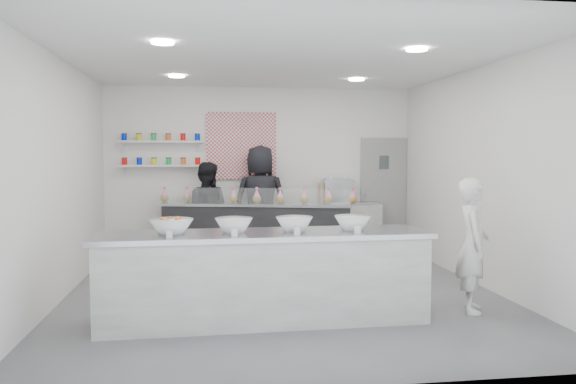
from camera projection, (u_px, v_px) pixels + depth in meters
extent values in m
plane|color=#515156|center=(282.00, 293.00, 7.30)|extent=(6.00, 6.00, 0.00)
plane|color=white|center=(282.00, 60.00, 7.09)|extent=(6.00, 6.00, 0.00)
plane|color=white|center=(261.00, 171.00, 10.16)|extent=(5.50, 0.00, 5.50)
plane|color=white|center=(58.00, 179.00, 6.81)|extent=(0.00, 6.00, 6.00)
plane|color=white|center=(484.00, 177.00, 7.58)|extent=(0.00, 6.00, 6.00)
cube|color=gray|center=(383.00, 194.00, 10.48)|extent=(0.88, 0.04, 2.10)
cube|color=#C33746|center=(241.00, 146.00, 10.05)|extent=(1.25, 0.03, 1.20)
cube|color=silver|center=(162.00, 166.00, 9.81)|extent=(1.45, 0.22, 0.04)
cube|color=silver|center=(161.00, 142.00, 9.78)|extent=(1.45, 0.22, 0.04)
cylinder|color=white|center=(163.00, 43.00, 5.91)|extent=(0.24, 0.24, 0.02)
cylinder|color=white|center=(417.00, 50.00, 6.30)|extent=(0.24, 0.24, 0.02)
cylinder|color=white|center=(177.00, 76.00, 8.48)|extent=(0.24, 0.24, 0.02)
cylinder|color=white|center=(357.00, 80.00, 8.87)|extent=(0.24, 0.24, 0.02)
cube|color=#A5A4A0|center=(264.00, 277.00, 6.03)|extent=(3.59, 0.88, 0.97)
cube|color=black|center=(257.00, 232.00, 9.45)|extent=(3.22, 1.36, 0.98)
cube|color=white|center=(254.00, 196.00, 9.13)|extent=(3.03, 0.80, 0.27)
cube|color=#A5A4A0|center=(347.00, 228.00, 10.23)|extent=(1.25, 0.40, 0.93)
cube|color=#93969E|center=(338.00, 191.00, 10.16)|extent=(0.54, 0.37, 0.41)
imported|color=white|center=(473.00, 245.00, 6.41)|extent=(0.53, 0.65, 1.54)
imported|color=black|center=(206.00, 211.00, 9.62)|extent=(0.94, 0.80, 1.67)
imported|color=black|center=(261.00, 201.00, 9.79)|extent=(0.97, 0.64, 1.96)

